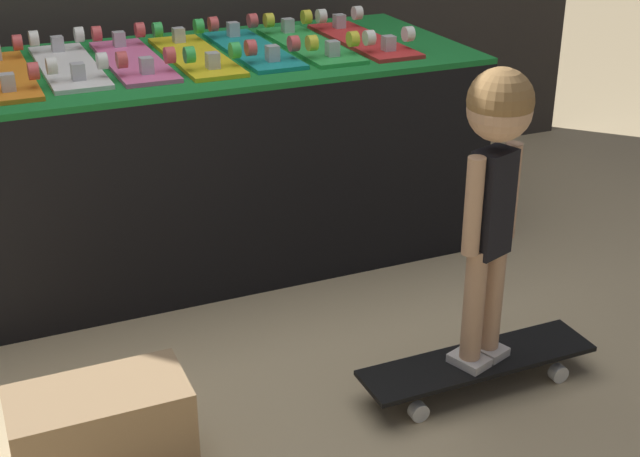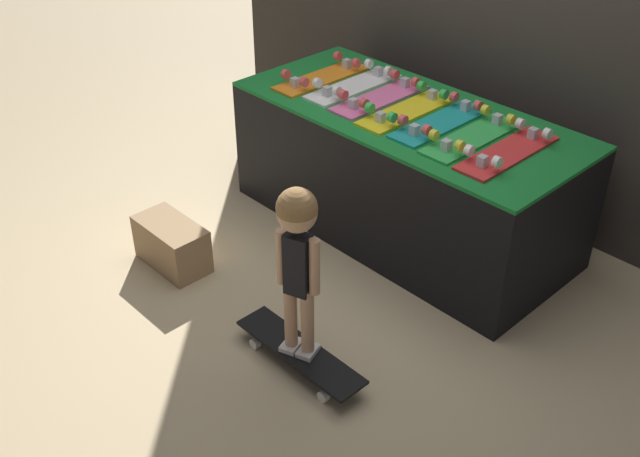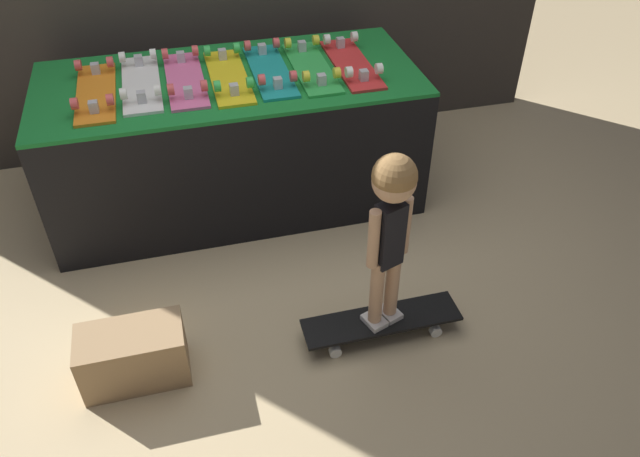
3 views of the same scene
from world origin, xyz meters
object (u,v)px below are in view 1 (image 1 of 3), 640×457
skateboard_teal_on_rack (252,46)px  storage_box (102,434)px  skateboard_white_on_rack (68,63)px  skateboard_red_on_rack (363,37)px  skateboard_orange_on_rack (2,73)px  skateboard_pink_on_rack (133,58)px  skateboard_on_floor (478,364)px  skateboard_green_on_rack (309,42)px  skateboard_yellow_on_rack (195,53)px  child (495,164)px

skateboard_teal_on_rack → storage_box: bearing=-125.1°
skateboard_white_on_rack → skateboard_red_on_rack: bearing=-2.2°
skateboard_red_on_rack → storage_box: skateboard_red_on_rack is taller
skateboard_orange_on_rack → skateboard_white_on_rack: size_ratio=1.00×
skateboard_pink_on_rack → skateboard_on_floor: 1.51m
skateboard_teal_on_rack → skateboard_green_on_rack: bearing=-4.5°
skateboard_pink_on_rack → skateboard_teal_on_rack: bearing=-0.9°
skateboard_teal_on_rack → skateboard_on_floor: skateboard_teal_on_rack is taller
skateboard_yellow_on_rack → storage_box: (-0.60, -1.13, -0.61)m
skateboard_teal_on_rack → skateboard_pink_on_rack: bearing=179.1°
skateboard_pink_on_rack → skateboard_red_on_rack: same height
skateboard_yellow_on_rack → skateboard_on_floor: size_ratio=0.90×
skateboard_orange_on_rack → skateboard_pink_on_rack: bearing=4.3°
skateboard_pink_on_rack → skateboard_on_floor: size_ratio=0.90×
skateboard_orange_on_rack → skateboard_pink_on_rack: size_ratio=1.00×
child → storage_box: 1.17m
skateboard_green_on_rack → skateboard_orange_on_rack: bearing=-179.5°
skateboard_green_on_rack → skateboard_on_floor: skateboard_green_on_rack is taller
skateboard_red_on_rack → skateboard_teal_on_rack: bearing=176.9°
skateboard_red_on_rack → storage_box: 1.77m
skateboard_teal_on_rack → skateboard_on_floor: 1.37m
skateboard_pink_on_rack → skateboard_green_on_rack: (0.63, -0.02, 0.00)m
child → skateboard_teal_on_rack: bearing=81.6°
skateboard_white_on_rack → skateboard_green_on_rack: same height
skateboard_yellow_on_rack → storage_box: 1.42m
skateboard_orange_on_rack → child: bearing=-47.2°
skateboard_teal_on_rack → skateboard_red_on_rack: size_ratio=1.00×
skateboard_on_floor → storage_box: storage_box is taller
storage_box → skateboard_on_floor: bearing=-1.8°
skateboard_orange_on_rack → skateboard_red_on_rack: bearing=0.1°
skateboard_green_on_rack → skateboard_red_on_rack: size_ratio=1.00×
skateboard_red_on_rack → skateboard_orange_on_rack: bearing=-179.9°
skateboard_red_on_rack → storage_box: (-1.23, -1.12, -0.61)m
skateboard_teal_on_rack → storage_box: skateboard_teal_on_rack is taller
skateboard_orange_on_rack → skateboard_green_on_rack: same height
skateboard_orange_on_rack → skateboard_red_on_rack: same height
skateboard_teal_on_rack → storage_box: 1.53m
skateboard_orange_on_rack → skateboard_green_on_rack: 1.05m
skateboard_orange_on_rack → skateboard_on_floor: 1.71m
skateboard_teal_on_rack → storage_box: (-0.81, -1.15, -0.61)m
skateboard_pink_on_rack → skateboard_red_on_rack: size_ratio=1.00×
skateboard_red_on_rack → skateboard_on_floor: 1.35m
skateboard_green_on_rack → skateboard_red_on_rack: bearing=-1.7°
skateboard_orange_on_rack → child: (1.07, -1.15, -0.07)m
storage_box → skateboard_orange_on_rack: bearing=91.7°
skateboard_yellow_on_rack → skateboard_teal_on_rack: same height
skateboard_orange_on_rack → skateboard_teal_on_rack: (0.84, 0.03, 0.00)m
skateboard_pink_on_rack → skateboard_green_on_rack: 0.63m
skateboard_green_on_rack → child: child is taller
skateboard_orange_on_rack → skateboard_red_on_rack: (1.26, 0.00, 0.00)m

